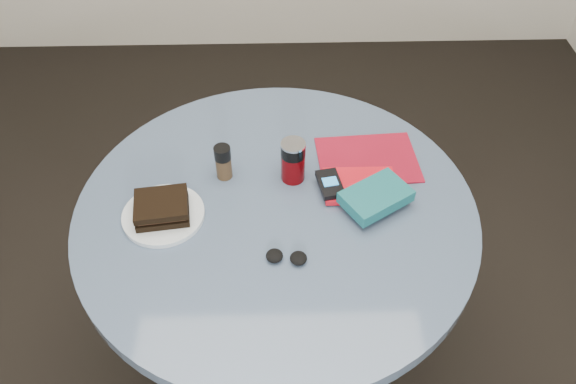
{
  "coord_description": "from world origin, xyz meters",
  "views": [
    {
      "loc": [
        0.01,
        -0.94,
        1.78
      ],
      "look_at": [
        0.03,
        0.0,
        0.8
      ],
      "focal_mm": 35.0,
      "sensor_mm": 36.0,
      "label": 1
    }
  ],
  "objects_px": {
    "mp3_player": "(330,184)",
    "headphones": "(286,257)",
    "plate": "(163,215)",
    "sandwich": "(162,208)",
    "novel": "(376,197)",
    "red_book": "(360,185)",
    "soda_can": "(293,161)",
    "pepper_grinder": "(223,162)",
    "table": "(277,247)",
    "magazine": "(367,160)"
  },
  "relations": [
    {
      "from": "mp3_player",
      "to": "headphones",
      "type": "relative_size",
      "value": 1.05
    },
    {
      "from": "plate",
      "to": "headphones",
      "type": "xyz_separation_m",
      "value": [
        0.3,
        -0.14,
        0.0
      ]
    },
    {
      "from": "sandwich",
      "to": "novel",
      "type": "height_order",
      "value": "sandwich"
    },
    {
      "from": "mp3_player",
      "to": "headphones",
      "type": "xyz_separation_m",
      "value": [
        -0.11,
        -0.21,
        -0.02
      ]
    },
    {
      "from": "plate",
      "to": "sandwich",
      "type": "relative_size",
      "value": 1.44
    },
    {
      "from": "red_book",
      "to": "novel",
      "type": "height_order",
      "value": "novel"
    },
    {
      "from": "sandwich",
      "to": "soda_can",
      "type": "relative_size",
      "value": 1.18
    },
    {
      "from": "mp3_player",
      "to": "plate",
      "type": "bearing_deg",
      "value": -169.71
    },
    {
      "from": "soda_can",
      "to": "novel",
      "type": "height_order",
      "value": "soda_can"
    },
    {
      "from": "pepper_grinder",
      "to": "table",
      "type": "bearing_deg",
      "value": -39.93
    },
    {
      "from": "plate",
      "to": "pepper_grinder",
      "type": "xyz_separation_m",
      "value": [
        0.14,
        0.14,
        0.04
      ]
    },
    {
      "from": "sandwich",
      "to": "red_book",
      "type": "distance_m",
      "value": 0.5
    },
    {
      "from": "magazine",
      "to": "pepper_grinder",
      "type": "bearing_deg",
      "value": -176.26
    },
    {
      "from": "pepper_grinder",
      "to": "headphones",
      "type": "relative_size",
      "value": 0.98
    },
    {
      "from": "soda_can",
      "to": "headphones",
      "type": "relative_size",
      "value": 1.18
    },
    {
      "from": "mp3_player",
      "to": "novel",
      "type": "bearing_deg",
      "value": -26.88
    },
    {
      "from": "soda_can",
      "to": "magazine",
      "type": "distance_m",
      "value": 0.22
    },
    {
      "from": "red_book",
      "to": "headphones",
      "type": "bearing_deg",
      "value": -130.95
    },
    {
      "from": "plate",
      "to": "pepper_grinder",
      "type": "bearing_deg",
      "value": 44.43
    },
    {
      "from": "table",
      "to": "magazine",
      "type": "xyz_separation_m",
      "value": [
        0.25,
        0.16,
        0.17
      ]
    },
    {
      "from": "plate",
      "to": "sandwich",
      "type": "height_order",
      "value": "sandwich"
    },
    {
      "from": "soda_can",
      "to": "magazine",
      "type": "xyz_separation_m",
      "value": [
        0.2,
        0.06,
        -0.06
      ]
    },
    {
      "from": "sandwich",
      "to": "headphones",
      "type": "distance_m",
      "value": 0.33
    },
    {
      "from": "table",
      "to": "headphones",
      "type": "relative_size",
      "value": 10.05
    },
    {
      "from": "sandwich",
      "to": "pepper_grinder",
      "type": "bearing_deg",
      "value": 45.04
    },
    {
      "from": "plate",
      "to": "red_book",
      "type": "xyz_separation_m",
      "value": [
        0.49,
        0.08,
        0.01
      ]
    },
    {
      "from": "pepper_grinder",
      "to": "novel",
      "type": "distance_m",
      "value": 0.4
    },
    {
      "from": "plate",
      "to": "soda_can",
      "type": "bearing_deg",
      "value": 21.85
    },
    {
      "from": "plate",
      "to": "headphones",
      "type": "bearing_deg",
      "value": -25.15
    },
    {
      "from": "pepper_grinder",
      "to": "magazine",
      "type": "xyz_separation_m",
      "value": [
        0.38,
        0.05,
        -0.05
      ]
    },
    {
      "from": "magazine",
      "to": "sandwich",
      "type": "bearing_deg",
      "value": -163.66
    },
    {
      "from": "mp3_player",
      "to": "red_book",
      "type": "bearing_deg",
      "value": 5.63
    },
    {
      "from": "soda_can",
      "to": "pepper_grinder",
      "type": "bearing_deg",
      "value": 176.56
    },
    {
      "from": "red_book",
      "to": "soda_can",
      "type": "bearing_deg",
      "value": 164.8
    },
    {
      "from": "table",
      "to": "plate",
      "type": "relative_size",
      "value": 5.0
    },
    {
      "from": "sandwich",
      "to": "soda_can",
      "type": "bearing_deg",
      "value": 22.23
    },
    {
      "from": "soda_can",
      "to": "red_book",
      "type": "xyz_separation_m",
      "value": [
        0.17,
        -0.05,
        -0.05
      ]
    },
    {
      "from": "table",
      "to": "novel",
      "type": "height_order",
      "value": "novel"
    },
    {
      "from": "soda_can",
      "to": "headphones",
      "type": "distance_m",
      "value": 0.27
    },
    {
      "from": "plate",
      "to": "headphones",
      "type": "relative_size",
      "value": 2.01
    },
    {
      "from": "table",
      "to": "pepper_grinder",
      "type": "height_order",
      "value": "pepper_grinder"
    },
    {
      "from": "soda_can",
      "to": "pepper_grinder",
      "type": "distance_m",
      "value": 0.18
    },
    {
      "from": "red_book",
      "to": "novel",
      "type": "xyz_separation_m",
      "value": [
        0.03,
        -0.06,
        0.02
      ]
    },
    {
      "from": "red_book",
      "to": "headphones",
      "type": "xyz_separation_m",
      "value": [
        -0.19,
        -0.22,
        -0.0
      ]
    },
    {
      "from": "soda_can",
      "to": "red_book",
      "type": "height_order",
      "value": "soda_can"
    },
    {
      "from": "sandwich",
      "to": "novel",
      "type": "distance_m",
      "value": 0.52
    },
    {
      "from": "plate",
      "to": "table",
      "type": "bearing_deg",
      "value": 5.78
    },
    {
      "from": "magazine",
      "to": "headphones",
      "type": "xyz_separation_m",
      "value": [
        -0.23,
        -0.33,
        0.01
      ]
    },
    {
      "from": "pepper_grinder",
      "to": "magazine",
      "type": "relative_size",
      "value": 0.37
    },
    {
      "from": "sandwich",
      "to": "mp3_player",
      "type": "distance_m",
      "value": 0.42
    }
  ]
}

